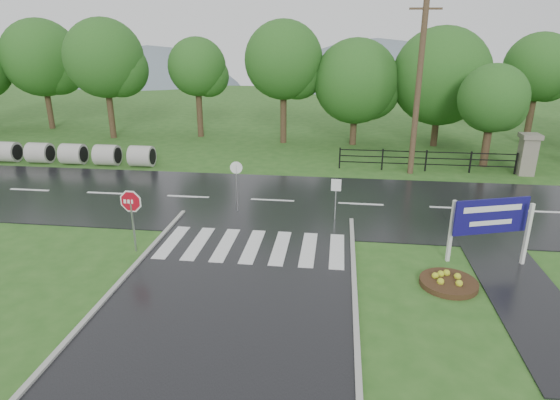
# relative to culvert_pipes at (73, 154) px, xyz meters

# --- Properties ---
(ground) EXTENTS (120.00, 120.00, 0.00)m
(ground) POSITION_rel_culvert_pipes_xyz_m (12.52, -15.00, -0.60)
(ground) COLOR #2B591D
(ground) RESTS_ON ground
(main_road) EXTENTS (90.00, 8.00, 0.04)m
(main_road) POSITION_rel_culvert_pipes_xyz_m (12.52, -5.00, -0.60)
(main_road) COLOR black
(main_road) RESTS_ON ground
(walkway) EXTENTS (2.20, 11.00, 0.04)m
(walkway) POSITION_rel_culvert_pipes_xyz_m (21.02, -11.00, -0.60)
(walkway) COLOR black
(walkway) RESTS_ON ground
(crosswalk) EXTENTS (6.50, 2.80, 0.02)m
(crosswalk) POSITION_rel_culvert_pipes_xyz_m (12.52, -10.00, -0.54)
(crosswalk) COLOR silver
(crosswalk) RESTS_ON ground
(pillar_west) EXTENTS (1.00, 1.00, 2.24)m
(pillar_west) POSITION_rel_culvert_pipes_xyz_m (25.52, 1.00, 0.58)
(pillar_west) COLOR gray
(pillar_west) RESTS_ON ground
(fence_west) EXTENTS (9.58, 0.08, 1.20)m
(fence_west) POSITION_rel_culvert_pipes_xyz_m (20.27, 1.00, 0.12)
(fence_west) COLOR black
(fence_west) RESTS_ON ground
(hills) EXTENTS (102.00, 48.00, 48.00)m
(hills) POSITION_rel_culvert_pipes_xyz_m (16.01, 50.00, -16.14)
(hills) COLOR slate
(hills) RESTS_ON ground
(treeline) EXTENTS (83.20, 5.20, 10.00)m
(treeline) POSITION_rel_culvert_pipes_xyz_m (13.52, 9.00, -0.60)
(treeline) COLOR #20551A
(treeline) RESTS_ON ground
(culvert_pipes) EXTENTS (9.70, 1.20, 1.20)m
(culvert_pipes) POSITION_rel_culvert_pipes_xyz_m (0.00, 0.00, 0.00)
(culvert_pipes) COLOR #9E9B93
(culvert_pipes) RESTS_ON ground
(stop_sign) EXTENTS (1.06, 0.10, 2.39)m
(stop_sign) POSITION_rel_culvert_pipes_xyz_m (8.49, -10.80, 1.08)
(stop_sign) COLOR #939399
(stop_sign) RESTS_ON ground
(estate_billboard) EXTENTS (2.52, 0.87, 2.27)m
(estate_billboard) POSITION_rel_culvert_pipes_xyz_m (20.41, -10.18, 0.96)
(estate_billboard) COLOR silver
(estate_billboard) RESTS_ON ground
(flower_bed) EXTENTS (1.72, 1.72, 0.34)m
(flower_bed) POSITION_rel_culvert_pipes_xyz_m (18.91, -11.89, -0.47)
(flower_bed) COLOR #332111
(flower_bed) RESTS_ON ground
(reg_sign_small) EXTENTS (0.40, 0.05, 1.80)m
(reg_sign_small) POSITION_rel_culvert_pipes_xyz_m (15.39, -7.10, 0.70)
(reg_sign_small) COLOR #939399
(reg_sign_small) RESTS_ON ground
(reg_sign_round) EXTENTS (0.52, 0.09, 2.23)m
(reg_sign_round) POSITION_rel_culvert_pipes_xyz_m (11.22, -6.53, 0.81)
(reg_sign_round) COLOR #939399
(reg_sign_round) RESTS_ON ground
(utility_pole_east) EXTENTS (1.62, 0.30, 9.12)m
(utility_pole_east) POSITION_rel_culvert_pipes_xyz_m (19.40, 0.50, 4.03)
(utility_pole_east) COLOR #473523
(utility_pole_east) RESTS_ON ground
(entrance_tree_left) EXTENTS (3.77, 3.77, 5.77)m
(entrance_tree_left) POSITION_rel_culvert_pipes_xyz_m (23.78, 2.50, 3.26)
(entrance_tree_left) COLOR #3D2B1C
(entrance_tree_left) RESTS_ON ground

